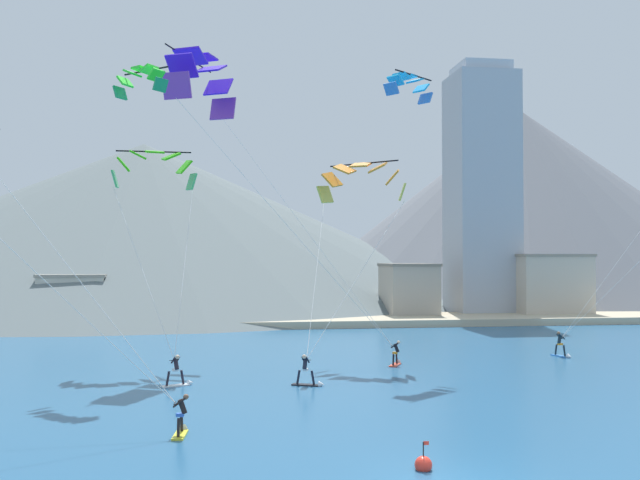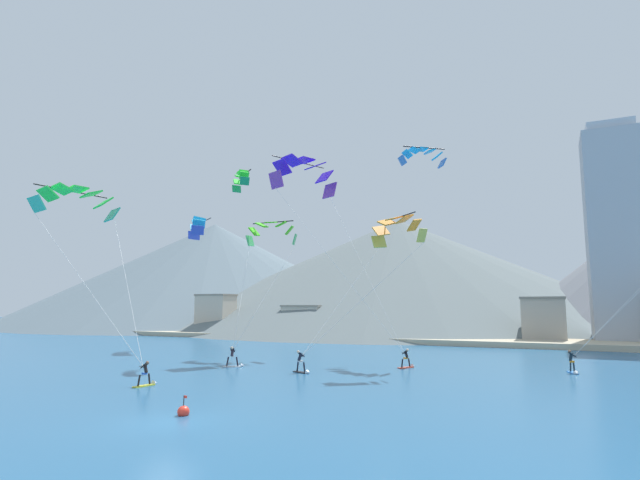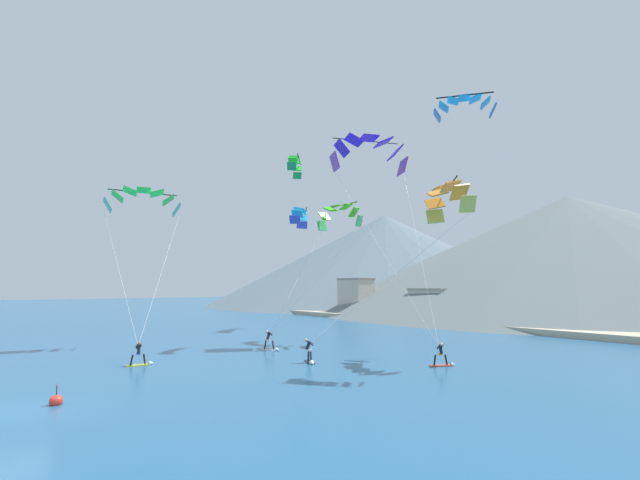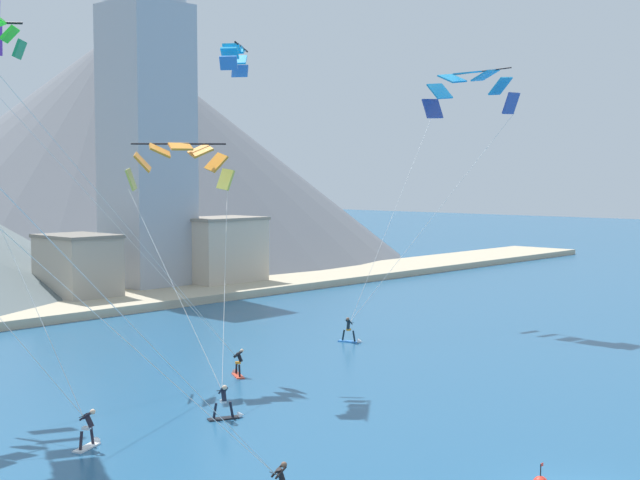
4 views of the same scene
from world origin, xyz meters
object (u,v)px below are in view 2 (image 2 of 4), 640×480
at_px(kitesurfer_far_right, 302,366).
at_px(parafoil_kite_near_trail, 304,172).
at_px(kitesurfer_near_trail, 408,362).
at_px(parafoil_kite_distant_mid_solo, 422,155).
at_px(kitesurfer_far_left, 573,366).
at_px(parafoil_kite_mid_center, 77,199).
at_px(kitesurfer_near_lead, 235,360).
at_px(kitesurfer_mid_center, 147,379).
at_px(parafoil_kite_near_lead, 272,231).
at_px(parafoil_kite_far_right, 397,228).
at_px(parafoil_kite_distant_high_outer, 241,178).
at_px(race_marker_buoy, 183,412).
at_px(parafoil_kite_distant_low_drift, 198,225).

height_order(kitesurfer_far_right, parafoil_kite_near_trail, parafoil_kite_near_trail).
height_order(kitesurfer_near_trail, parafoil_kite_distant_mid_solo, parafoil_kite_distant_mid_solo).
xyz_separation_m(kitesurfer_far_left, parafoil_kite_near_trail, (-24.24, 3.25, 18.46)).
relative_size(parafoil_kite_mid_center, parafoil_kite_distant_mid_solo, 3.36).
distance_m(kitesurfer_near_lead, kitesurfer_far_right, 6.79).
height_order(kitesurfer_mid_center, parafoil_kite_near_lead, parafoil_kite_near_lead).
distance_m(kitesurfer_far_left, parafoil_kite_near_trail, 30.64).
bearing_deg(parafoil_kite_near_lead, kitesurfer_mid_center, -82.07).
bearing_deg(parafoil_kite_near_trail, parafoil_kite_far_right, -11.87).
xyz_separation_m(kitesurfer_far_right, parafoil_kite_distant_high_outer, (-9.20, 4.90, 16.60)).
distance_m(kitesurfer_near_lead, parafoil_kite_mid_center, 18.11).
bearing_deg(parafoil_kite_near_trail, race_marker_buoy, -74.34).
height_order(kitesurfer_near_lead, parafoil_kite_distant_mid_solo, parafoil_kite_distant_mid_solo).
height_order(parafoil_kite_near_trail, parafoil_kite_distant_high_outer, parafoil_kite_near_trail).
relative_size(kitesurfer_near_lead, parafoil_kite_near_lead, 0.14).
height_order(kitesurfer_near_trail, kitesurfer_far_right, kitesurfer_far_right).
bearing_deg(parafoil_kite_mid_center, race_marker_buoy, -23.84).
bearing_deg(parafoil_kite_near_lead, parafoil_kite_distant_high_outer, -94.13).
xyz_separation_m(kitesurfer_mid_center, parafoil_kite_far_right, (10.86, 18.89, 11.57)).
bearing_deg(kitesurfer_far_left, kitesurfer_far_right, -155.44).
xyz_separation_m(parafoil_kite_near_lead, parafoil_kite_near_trail, (2.96, 1.59, 6.32)).
height_order(parafoil_kite_mid_center, race_marker_buoy, parafoil_kite_mid_center).
distance_m(parafoil_kite_mid_center, parafoil_kite_far_right, 27.03).
distance_m(kitesurfer_far_right, race_marker_buoy, 15.28).
bearing_deg(kitesurfer_far_left, parafoil_kite_near_lead, 176.52).
relative_size(kitesurfer_near_lead, parafoil_kite_far_right, 0.15).
bearing_deg(race_marker_buoy, kitesurfer_near_lead, 117.48).
bearing_deg(parafoil_kite_distant_low_drift, parafoil_kite_far_right, -10.55).
bearing_deg(kitesurfer_near_lead, kitesurfer_near_trail, 22.92).
bearing_deg(parafoil_kite_near_trail, parafoil_kite_distant_low_drift, 170.33).
xyz_separation_m(parafoil_kite_distant_low_drift, race_marker_buoy, (23.63, -29.58, -14.63)).
bearing_deg(parafoil_kite_near_trail, kitesurfer_mid_center, -90.65).
xyz_separation_m(parafoil_kite_near_trail, parafoil_kite_far_right, (10.62, -2.23, -6.98)).
relative_size(parafoil_kite_near_trail, parafoil_kite_distant_mid_solo, 4.90).
relative_size(parafoil_kite_near_lead, parafoil_kite_distant_high_outer, 3.66).
distance_m(parafoil_kite_mid_center, parafoil_kite_distant_high_outer, 14.59).
relative_size(parafoil_kite_mid_center, parafoil_kite_far_right, 1.11).
xyz_separation_m(kitesurfer_mid_center, parafoil_kite_distant_high_outer, (-3.09, 14.38, 16.68)).
distance_m(parafoil_kite_mid_center, race_marker_buoy, 23.95).
xyz_separation_m(parafoil_kite_distant_high_outer, parafoil_kite_distant_mid_solo, (16.82, 3.05, 0.99)).
height_order(kitesurfer_far_left, parafoil_kite_distant_low_drift, parafoil_kite_distant_low_drift).
bearing_deg(race_marker_buoy, parafoil_kite_far_right, 82.81).
bearing_deg(parafoil_kite_distant_mid_solo, parafoil_kite_distant_low_drift, 167.74).
relative_size(parafoil_kite_distant_low_drift, race_marker_buoy, 4.95).
distance_m(parafoil_kite_near_lead, parafoil_kite_mid_center, 18.86).
height_order(kitesurfer_mid_center, parafoil_kite_far_right, parafoil_kite_far_right).
distance_m(kitesurfer_far_right, parafoil_kite_distant_low_drift, 29.90).
height_order(parafoil_kite_distant_high_outer, race_marker_buoy, parafoil_kite_distant_high_outer).
bearing_deg(parafoil_kite_near_trail, parafoil_kite_mid_center, -119.72).
xyz_separation_m(kitesurfer_near_lead, kitesurfer_near_trail, (13.07, 5.52, -0.10)).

